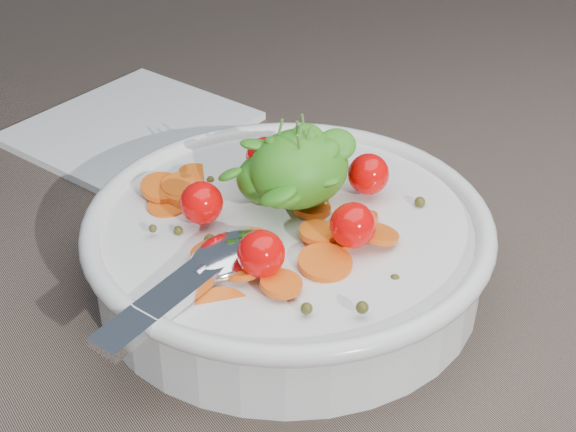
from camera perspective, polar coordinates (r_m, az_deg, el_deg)
ground at (r=0.59m, az=-1.61°, el=-4.78°), size 6.00×6.00×0.00m
bowl at (r=0.57m, az=-0.03°, el=-1.84°), size 0.28×0.26×0.11m
napkin at (r=0.79m, az=-10.12°, el=5.66°), size 0.22×0.21×0.01m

